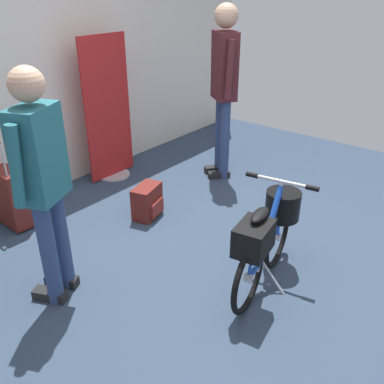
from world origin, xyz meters
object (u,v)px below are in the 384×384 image
object	(u,v)px
visitor_near_wall	(43,179)
backpack_on_floor	(148,202)
floor_banner_stand	(109,118)
rolling_suitcase	(11,197)
folding_bike_foreground	(268,234)
visitor_browsing	(224,82)

from	to	relation	value
visitor_near_wall	backpack_on_floor	size ratio (longest dim) A/B	4.64
backpack_on_floor	floor_banner_stand	bearing A→B (deg)	66.33
visitor_near_wall	rolling_suitcase	size ratio (longest dim) A/B	1.91
floor_banner_stand	visitor_near_wall	distance (m)	2.02
folding_bike_foreground	visitor_browsing	world-z (taller)	visitor_browsing
visitor_near_wall	floor_banner_stand	bearing A→B (deg)	37.88
visitor_near_wall	backpack_on_floor	bearing A→B (deg)	13.64
floor_banner_stand	rolling_suitcase	distance (m)	1.35
visitor_near_wall	rolling_suitcase	xyz separation A→B (m)	(0.30, 1.11, -0.62)
rolling_suitcase	backpack_on_floor	xyz separation A→B (m)	(0.87, -0.83, -0.13)
visitor_browsing	backpack_on_floor	distance (m)	1.51
folding_bike_foreground	backpack_on_floor	size ratio (longest dim) A/B	3.11
visitor_browsing	rolling_suitcase	xyz separation A→B (m)	(-2.08, 0.81, -0.77)
floor_banner_stand	rolling_suitcase	world-z (taller)	floor_banner_stand
folding_bike_foreground	rolling_suitcase	xyz separation A→B (m)	(-0.72, 2.16, -0.12)
floor_banner_stand	rolling_suitcase	xyz separation A→B (m)	(-1.29, -0.13, -0.40)
floor_banner_stand	backpack_on_floor	world-z (taller)	floor_banner_stand
visitor_near_wall	visitor_browsing	bearing A→B (deg)	7.21
folding_bike_foreground	visitor_near_wall	size ratio (longest dim) A/B	0.67
visitor_near_wall	rolling_suitcase	distance (m)	1.31
visitor_browsing	backpack_on_floor	bearing A→B (deg)	-179.18
folding_bike_foreground	visitor_near_wall	bearing A→B (deg)	134.17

